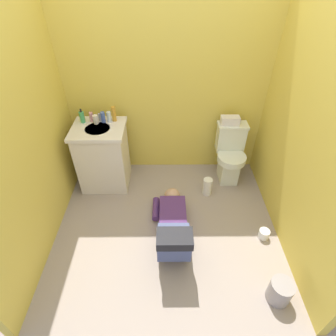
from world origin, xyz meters
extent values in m
cube|color=gray|center=(0.00, 0.00, -0.02)|extent=(2.87, 3.17, 0.04)
cube|color=#DEC249|center=(0.00, 1.13, 1.20)|extent=(2.53, 0.08, 2.40)
cube|color=#DEC249|center=(-1.22, 0.00, 1.20)|extent=(0.08, 2.17, 2.40)
cube|color=#DEC249|center=(1.22, 0.00, 1.20)|extent=(0.08, 2.17, 2.40)
cube|color=silver|center=(0.80, 0.79, 0.19)|extent=(0.22, 0.30, 0.38)
cylinder|color=silver|center=(0.80, 0.73, 0.38)|extent=(0.35, 0.35, 0.08)
cube|color=silver|center=(0.80, 0.92, 0.55)|extent=(0.34, 0.17, 0.34)
cube|color=silver|center=(0.80, 0.92, 0.73)|extent=(0.36, 0.19, 0.03)
cube|color=silver|center=(-0.77, 0.74, 0.39)|extent=(0.56, 0.48, 0.78)
cube|color=silver|center=(-0.77, 0.74, 0.80)|extent=(0.60, 0.52, 0.04)
cylinder|color=silver|center=(-0.77, 0.72, 0.79)|extent=(0.28, 0.28, 0.05)
cylinder|color=silver|center=(-0.77, 0.88, 0.87)|extent=(0.02, 0.02, 0.10)
cube|color=#512D6B|center=(0.07, 0.04, 0.09)|extent=(0.29, 0.52, 0.17)
sphere|color=tan|center=(0.07, 0.37, 0.10)|extent=(0.19, 0.19, 0.19)
cube|color=#4A5583|center=(0.07, -0.32, 0.18)|extent=(0.31, 0.28, 0.20)
cube|color=#4A5583|center=(0.07, -0.46, 0.30)|extent=(0.31, 0.12, 0.32)
cube|color=black|center=(0.07, -0.50, 0.47)|extent=(0.31, 0.19, 0.09)
cylinder|color=#512D6B|center=(-0.12, 0.20, 0.06)|extent=(0.08, 0.30, 0.08)
cube|color=silver|center=(0.76, 0.92, 0.80)|extent=(0.22, 0.11, 0.10)
cylinder|color=#42A55E|center=(-0.96, 0.86, 0.89)|extent=(0.06, 0.06, 0.13)
cylinder|color=black|center=(-0.96, 0.86, 0.97)|extent=(0.02, 0.02, 0.04)
cylinder|color=#D18B99|center=(-0.86, 0.88, 0.88)|extent=(0.04, 0.04, 0.11)
cylinder|color=silver|center=(-0.80, 0.83, 0.87)|extent=(0.06, 0.06, 0.10)
cylinder|color=#4661B5|center=(-0.73, 0.86, 0.88)|extent=(0.05, 0.05, 0.13)
cylinder|color=silver|center=(-0.66, 0.87, 0.88)|extent=(0.05, 0.05, 0.12)
cylinder|color=gold|center=(-0.60, 0.89, 0.91)|extent=(0.05, 0.05, 0.18)
cylinder|color=gray|center=(0.96, -0.79, 0.11)|extent=(0.20, 0.20, 0.23)
cylinder|color=white|center=(0.50, 0.51, 0.11)|extent=(0.11, 0.11, 0.23)
cylinder|color=white|center=(1.02, -0.15, 0.05)|extent=(0.11, 0.11, 0.10)
camera|label=1|loc=(0.00, -1.85, 2.36)|focal=28.36mm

